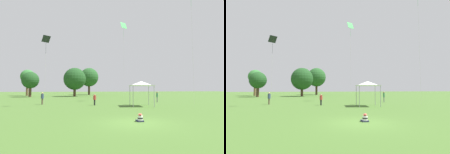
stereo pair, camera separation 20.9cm
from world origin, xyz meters
TOP-DOWN VIEW (x-y plane):
  - ground_plane at (0.00, 0.00)m, footprint 300.00×300.00m
  - seated_toddler at (0.41, 0.30)m, footprint 0.43×0.54m
  - person_standing_0 at (10.02, 16.38)m, footprint 0.30×0.30m
  - person_standing_1 at (-8.32, 16.03)m, footprint 0.49×0.49m
  - person_standing_3 at (-1.08, 13.12)m, footprint 0.46×0.46m
  - canopy_tent at (4.72, 10.47)m, footprint 3.38×3.38m
  - kite_1 at (5.34, 20.41)m, footprint 1.38×0.98m
  - kite_2 at (-7.57, 12.96)m, footprint 1.19×1.08m
  - distant_tree_0 at (-15.82, 42.86)m, footprint 4.77×4.77m
  - distant_tree_1 at (-3.37, 44.29)m, footprint 6.84×6.84m
  - distant_tree_2 at (-18.83, 52.55)m, footprint 4.57×4.57m
  - distant_tree_3 at (2.41, 58.40)m, footprint 7.38×7.38m

SIDE VIEW (x-z plane):
  - ground_plane at x=0.00m, z-range 0.00..0.00m
  - seated_toddler at x=0.41m, z-range -0.06..0.50m
  - person_standing_3 at x=-1.08m, z-range 0.13..1.66m
  - person_standing_1 at x=-8.32m, z-range 0.16..1.91m
  - person_standing_0 at x=10.02m, z-range 0.21..1.98m
  - canopy_tent at x=4.72m, z-range 1.30..4.56m
  - distant_tree_0 at x=-15.82m, z-range 1.17..8.38m
  - distant_tree_1 at x=-3.37m, z-range 0.99..9.85m
  - distant_tree_2 at x=-18.83m, z-range 2.00..10.82m
  - distant_tree_3 at x=2.41m, z-range 1.61..12.27m
  - kite_2 at x=-7.57m, z-range 3.97..13.18m
  - kite_1 at x=5.34m, z-range 6.54..21.59m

